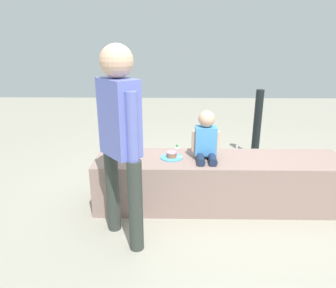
{
  "coord_description": "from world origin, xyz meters",
  "views": [
    {
      "loc": [
        -0.46,
        -2.95,
        1.67
      ],
      "look_at": [
        -0.51,
        -0.29,
        0.76
      ],
      "focal_mm": 33.77,
      "sensor_mm": 36.0,
      "label": 1
    }
  ],
  "objects_px": {
    "adult_standing": "(120,130)",
    "water_bottle_far_side": "(236,155)",
    "child_seated": "(206,138)",
    "cake_box_white": "(123,172)",
    "gift_bag": "(296,173)",
    "cake_plate": "(172,156)",
    "water_bottle_near_gift": "(177,153)",
    "handbag_black_leather": "(244,170)",
    "party_cup_red": "(209,165)"
  },
  "relations": [
    {
      "from": "water_bottle_far_side",
      "to": "adult_standing",
      "type": "bearing_deg",
      "value": -126.02
    },
    {
      "from": "child_seated",
      "to": "cake_box_white",
      "type": "distance_m",
      "value": 1.35
    },
    {
      "from": "gift_bag",
      "to": "water_bottle_near_gift",
      "type": "height_order",
      "value": "gift_bag"
    },
    {
      "from": "water_bottle_far_side",
      "to": "party_cup_red",
      "type": "relative_size",
      "value": 2.12
    },
    {
      "from": "adult_standing",
      "to": "cake_plate",
      "type": "distance_m",
      "value": 0.85
    },
    {
      "from": "water_bottle_near_gift",
      "to": "handbag_black_leather",
      "type": "height_order",
      "value": "handbag_black_leather"
    },
    {
      "from": "cake_box_white",
      "to": "gift_bag",
      "type": "bearing_deg",
      "value": -4.08
    },
    {
      "from": "adult_standing",
      "to": "gift_bag",
      "type": "relative_size",
      "value": 5.54
    },
    {
      "from": "gift_bag",
      "to": "child_seated",
      "type": "bearing_deg",
      "value": -154.92
    },
    {
      "from": "adult_standing",
      "to": "water_bottle_far_side",
      "type": "xyz_separation_m",
      "value": [
        1.29,
        1.78,
        -0.87
      ]
    },
    {
      "from": "handbag_black_leather",
      "to": "cake_plate",
      "type": "bearing_deg",
      "value": -145.87
    },
    {
      "from": "adult_standing",
      "to": "water_bottle_near_gift",
      "type": "relative_size",
      "value": 7.28
    },
    {
      "from": "cake_plate",
      "to": "party_cup_red",
      "type": "height_order",
      "value": "cake_plate"
    },
    {
      "from": "water_bottle_far_side",
      "to": "cake_box_white",
      "type": "xyz_separation_m",
      "value": [
        -1.51,
        -0.5,
        -0.06
      ]
    },
    {
      "from": "cake_plate",
      "to": "water_bottle_near_gift",
      "type": "height_order",
      "value": "cake_plate"
    },
    {
      "from": "water_bottle_near_gift",
      "to": "cake_box_white",
      "type": "bearing_deg",
      "value": -140.44
    },
    {
      "from": "water_bottle_near_gift",
      "to": "handbag_black_leather",
      "type": "relative_size",
      "value": 0.63
    },
    {
      "from": "child_seated",
      "to": "cake_plate",
      "type": "relative_size",
      "value": 2.16
    },
    {
      "from": "gift_bag",
      "to": "water_bottle_far_side",
      "type": "relative_size",
      "value": 1.24
    },
    {
      "from": "water_bottle_far_side",
      "to": "party_cup_red",
      "type": "height_order",
      "value": "water_bottle_far_side"
    },
    {
      "from": "party_cup_red",
      "to": "cake_box_white",
      "type": "bearing_deg",
      "value": -167.08
    },
    {
      "from": "child_seated",
      "to": "party_cup_red",
      "type": "xyz_separation_m",
      "value": [
        0.16,
        0.94,
        -0.67
      ]
    },
    {
      "from": "gift_bag",
      "to": "cake_box_white",
      "type": "bearing_deg",
      "value": 175.92
    },
    {
      "from": "child_seated",
      "to": "gift_bag",
      "type": "bearing_deg",
      "value": 25.08
    },
    {
      "from": "child_seated",
      "to": "handbag_black_leather",
      "type": "xyz_separation_m",
      "value": [
        0.55,
        0.6,
        -0.6
      ]
    },
    {
      "from": "cake_plate",
      "to": "party_cup_red",
      "type": "bearing_deg",
      "value": 62.07
    },
    {
      "from": "cake_plate",
      "to": "water_bottle_far_side",
      "type": "xyz_separation_m",
      "value": [
        0.89,
        1.17,
        -0.43
      ]
    },
    {
      "from": "gift_bag",
      "to": "water_bottle_near_gift",
      "type": "xyz_separation_m",
      "value": [
        -1.41,
        0.71,
        -0.03
      ]
    },
    {
      "from": "child_seated",
      "to": "adult_standing",
      "type": "bearing_deg",
      "value": -140.88
    },
    {
      "from": "gift_bag",
      "to": "handbag_black_leather",
      "type": "height_order",
      "value": "handbag_black_leather"
    },
    {
      "from": "cake_plate",
      "to": "gift_bag",
      "type": "distance_m",
      "value": 1.62
    },
    {
      "from": "cake_plate",
      "to": "gift_bag",
      "type": "xyz_separation_m",
      "value": [
        1.48,
        0.53,
        -0.41
      ]
    },
    {
      "from": "party_cup_red",
      "to": "water_bottle_near_gift",
      "type": "bearing_deg",
      "value": 144.1
    },
    {
      "from": "child_seated",
      "to": "adult_standing",
      "type": "xyz_separation_m",
      "value": [
        -0.74,
        -0.6,
        0.25
      ]
    },
    {
      "from": "adult_standing",
      "to": "cake_box_white",
      "type": "relative_size",
      "value": 5.82
    },
    {
      "from": "child_seated",
      "to": "handbag_black_leather",
      "type": "relative_size",
      "value": 1.36
    },
    {
      "from": "water_bottle_near_gift",
      "to": "party_cup_red",
      "type": "bearing_deg",
      "value": -35.9
    },
    {
      "from": "cake_box_white",
      "to": "cake_plate",
      "type": "bearing_deg",
      "value": -47.92
    },
    {
      "from": "water_bottle_far_side",
      "to": "party_cup_red",
      "type": "xyz_separation_m",
      "value": [
        -0.4,
        -0.24,
        -0.05
      ]
    },
    {
      "from": "gift_bag",
      "to": "cake_box_white",
      "type": "relative_size",
      "value": 1.05
    },
    {
      "from": "adult_standing",
      "to": "cake_plate",
      "type": "xyz_separation_m",
      "value": [
        0.4,
        0.6,
        -0.45
      ]
    },
    {
      "from": "party_cup_red",
      "to": "child_seated",
      "type": "bearing_deg",
      "value": -99.51
    },
    {
      "from": "water_bottle_near_gift",
      "to": "handbag_black_leather",
      "type": "distance_m",
      "value": 1.04
    },
    {
      "from": "cake_box_white",
      "to": "handbag_black_leather",
      "type": "bearing_deg",
      "value": -3.03
    },
    {
      "from": "cake_box_white",
      "to": "water_bottle_near_gift",
      "type": "bearing_deg",
      "value": 39.56
    },
    {
      "from": "child_seated",
      "to": "cake_plate",
      "type": "height_order",
      "value": "child_seated"
    },
    {
      "from": "adult_standing",
      "to": "child_seated",
      "type": "bearing_deg",
      "value": 39.12
    },
    {
      "from": "child_seated",
      "to": "water_bottle_near_gift",
      "type": "xyz_separation_m",
      "value": [
        -0.27,
        1.24,
        -0.63
      ]
    },
    {
      "from": "party_cup_red",
      "to": "handbag_black_leather",
      "type": "xyz_separation_m",
      "value": [
        0.39,
        -0.33,
        0.07
      ]
    },
    {
      "from": "gift_bag",
      "to": "water_bottle_near_gift",
      "type": "distance_m",
      "value": 1.58
    }
  ]
}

